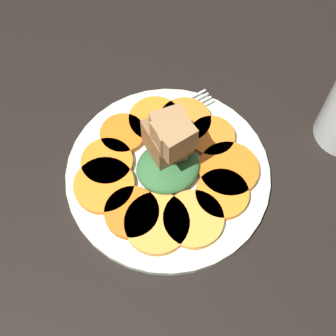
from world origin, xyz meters
TOP-DOWN VIEW (x-y plane):
  - table_slab at (0.00, 0.00)cm, footprint 120.00×120.00cm
  - plate at (0.00, 0.00)cm, footprint 25.65×25.65cm
  - carrot_slice_0 at (-5.03, -5.62)cm, footprint 6.86×6.86cm
  - carrot_slice_1 at (-1.53, -7.39)cm, footprint 6.90×6.90cm
  - carrot_slice_2 at (3.14, -7.15)cm, footprint 5.82×5.82cm
  - carrot_slice_3 at (6.46, -4.19)cm, footprint 6.50×6.50cm
  - carrot_slice_4 at (7.96, -1.32)cm, footprint 7.42×7.42cm
  - carrot_slice_5 at (6.27, 3.37)cm, footprint 6.56×6.56cm
  - carrot_slice_6 at (4.10, 5.83)cm, footprint 7.73×7.73cm
  - carrot_slice_7 at (0.05, 7.15)cm, footprint 7.21×7.21cm
  - carrot_slice_8 at (-4.55, 5.72)cm, footprint 6.50×6.50cm
  - carrot_slice_9 at (-6.85, 3.09)cm, footprint 7.50×7.50cm
  - carrot_slice_10 at (-7.12, -1.98)cm, footprint 5.88×5.88cm
  - center_pile at (-0.48, -0.68)cm, footprint 7.96×7.90cm
  - fork at (-0.94, -6.84)cm, footprint 19.19×4.25cm

SIDE VIEW (x-z plane):
  - table_slab at x=0.00cm, z-range 0.00..2.00cm
  - plate at x=0.00cm, z-range 1.99..3.04cm
  - fork at x=-0.94cm, z-range 3.10..3.50cm
  - carrot_slice_0 at x=-5.03cm, z-range 3.10..4.08cm
  - carrot_slice_1 at x=-1.53cm, z-range 3.10..4.08cm
  - carrot_slice_2 at x=3.14cm, z-range 3.10..4.08cm
  - carrot_slice_3 at x=6.46cm, z-range 3.10..4.08cm
  - carrot_slice_4 at x=7.96cm, z-range 3.10..4.08cm
  - carrot_slice_5 at x=6.27cm, z-range 3.10..4.08cm
  - carrot_slice_6 at x=4.10cm, z-range 3.10..4.08cm
  - carrot_slice_7 at x=0.05cm, z-range 3.10..4.08cm
  - carrot_slice_8 at x=-4.55cm, z-range 3.10..4.08cm
  - carrot_slice_9 at x=-6.85cm, z-range 3.10..4.08cm
  - carrot_slice_10 at x=-7.12cm, z-range 3.10..4.08cm
  - center_pile at x=-0.48cm, z-range 2.44..12.55cm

